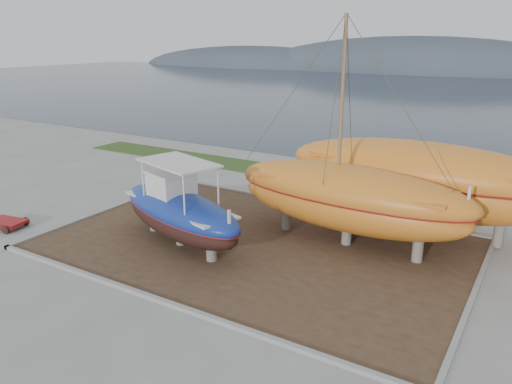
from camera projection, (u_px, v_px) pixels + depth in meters
The scene contains 10 objects.
ground at pixel (202, 280), 19.10m from camera, with size 140.00×140.00×0.00m, color gray.
dirt_patch at pixel (256, 244), 22.35m from camera, with size 18.00×12.00×0.06m, color #422D1E.
curb_frame at pixel (256, 243), 22.34m from camera, with size 18.60×12.60×0.15m, color gray, non-canonical shape.
grass_strip at pixel (350, 182), 31.72m from camera, with size 44.00×3.00×0.08m, color #284219.
sea at pixel (481, 97), 76.13m from camera, with size 260.00×100.00×0.04m, color #1C2839, non-canonical shape.
blue_caique at pixel (179, 204), 21.73m from camera, with size 7.88×2.46×3.79m, color navy, non-canonical shape.
white_dinghy at pixel (164, 199), 26.22m from camera, with size 4.40×1.65×1.32m, color silver, non-canonical shape.
orange_sailboat at pixel (352, 136), 20.85m from camera, with size 10.96×3.23×9.76m, color orange, non-canonical shape.
orange_bare_hull at pixel (417, 188), 23.24m from camera, with size 12.76×3.83×4.18m, color orange, non-canonical shape.
red_trailer at pixel (7, 224), 24.28m from camera, with size 2.67×1.34×0.38m, color maroon, non-canonical shape.
Camera 1 is at (10.73, -13.62, 8.95)m, focal length 35.00 mm.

